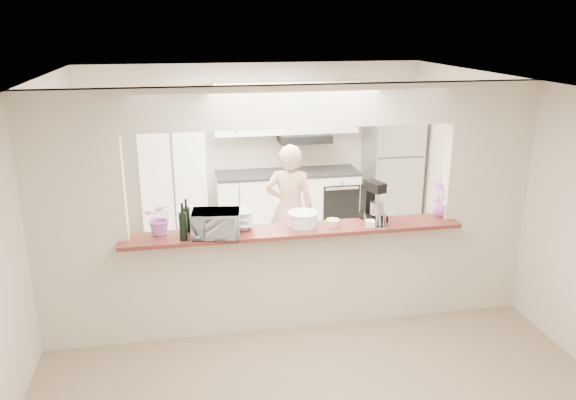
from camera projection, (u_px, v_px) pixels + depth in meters
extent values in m
plane|color=#9A8768|center=(293.00, 323.00, 5.96)|extent=(6.00, 6.00, 0.00)
cube|color=silver|center=(270.00, 264.00, 7.41)|extent=(5.00, 2.90, 0.01)
cube|color=beige|center=(78.00, 225.00, 5.22)|extent=(0.90, 0.15, 2.50)
cube|color=beige|center=(483.00, 200.00, 5.94)|extent=(0.90, 0.15, 2.50)
cube|color=beige|center=(294.00, 106.00, 5.26)|extent=(3.20, 0.15, 0.40)
cube|color=beige|center=(293.00, 278.00, 5.80)|extent=(3.20, 0.15, 1.05)
cube|color=maroon|center=(295.00, 231.00, 5.59)|extent=(3.40, 0.38, 0.04)
cube|color=white|center=(173.00, 170.00, 7.95)|extent=(0.90, 0.60, 2.10)
cube|color=white|center=(288.00, 203.00, 8.43)|extent=(2.10, 0.60, 0.90)
cube|color=#2A2A2D|center=(288.00, 173.00, 8.29)|extent=(2.10, 0.62, 0.04)
cube|color=white|center=(286.00, 107.00, 8.11)|extent=(2.10, 0.35, 0.75)
cube|color=black|center=(304.00, 138.00, 8.19)|extent=(0.75, 0.45, 0.12)
cube|color=black|center=(341.00, 204.00, 8.26)|extent=(0.55, 0.02, 0.55)
cube|color=#A4A5A9|center=(391.00, 173.00, 8.55)|extent=(0.75, 0.70, 1.70)
imported|color=#CC6CB6|center=(160.00, 218.00, 5.39)|extent=(0.35, 0.32, 0.33)
cylinder|color=black|center=(187.00, 220.00, 5.47)|extent=(0.07, 0.07, 0.25)
cylinder|color=black|center=(186.00, 203.00, 5.42)|extent=(0.02, 0.02, 0.09)
cylinder|color=black|center=(183.00, 227.00, 5.25)|extent=(0.07, 0.07, 0.27)
cylinder|color=black|center=(182.00, 208.00, 5.20)|extent=(0.03, 0.03, 0.09)
imported|color=#B2B3B8|center=(216.00, 224.00, 5.36)|extent=(0.49, 0.36, 0.25)
imported|color=white|center=(241.00, 219.00, 5.55)|extent=(0.34, 0.34, 0.20)
cylinder|color=white|center=(303.00, 219.00, 5.65)|extent=(0.30, 0.30, 0.13)
cylinder|color=white|center=(303.00, 213.00, 5.63)|extent=(0.31, 0.31, 0.01)
cylinder|color=white|center=(303.00, 221.00, 5.66)|extent=(0.26, 0.26, 0.09)
cylinder|color=white|center=(303.00, 217.00, 5.65)|extent=(0.27, 0.27, 0.01)
cylinder|color=maroon|center=(308.00, 220.00, 5.72)|extent=(0.17, 0.17, 0.08)
cylinder|color=beige|center=(333.00, 222.00, 5.66)|extent=(0.14, 0.14, 0.06)
cube|color=silver|center=(375.00, 226.00, 5.63)|extent=(0.24, 0.17, 0.01)
cube|color=white|center=(375.00, 223.00, 5.62)|extent=(0.11, 0.11, 0.05)
cube|color=black|center=(373.00, 217.00, 5.81)|extent=(0.26, 0.32, 0.07)
cube|color=black|center=(368.00, 198.00, 5.84)|extent=(0.14, 0.13, 0.30)
cube|color=black|center=(375.00, 186.00, 5.71)|extent=(0.19, 0.26, 0.10)
cylinder|color=#B7B7BC|center=(377.00, 208.00, 5.73)|extent=(0.14, 0.14, 0.13)
imported|color=#B863B4|center=(442.00, 198.00, 5.90)|extent=(0.25, 0.25, 0.39)
imported|color=tan|center=(290.00, 210.00, 6.96)|extent=(0.69, 0.55, 1.65)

